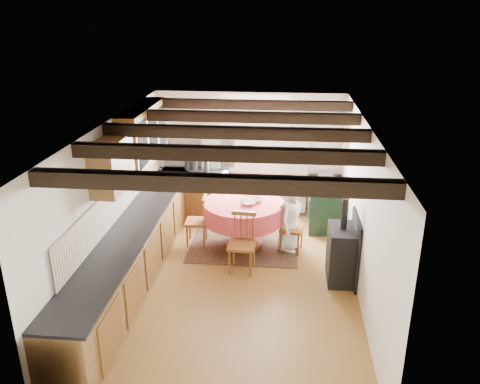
# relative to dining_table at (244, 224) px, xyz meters

# --- Properties ---
(floor) EXTENTS (3.60, 5.50, 0.00)m
(floor) POSITION_rel_dining_table_xyz_m (-0.02, -1.19, -0.41)
(floor) COLOR brown
(floor) RESTS_ON ground
(ceiling) EXTENTS (3.60, 5.50, 0.00)m
(ceiling) POSITION_rel_dining_table_xyz_m (-0.02, -1.19, 1.99)
(ceiling) COLOR white
(ceiling) RESTS_ON ground
(wall_back) EXTENTS (3.60, 0.00, 2.40)m
(wall_back) POSITION_rel_dining_table_xyz_m (-0.02, 1.56, 0.79)
(wall_back) COLOR silver
(wall_back) RESTS_ON ground
(wall_front) EXTENTS (3.60, 0.00, 2.40)m
(wall_front) POSITION_rel_dining_table_xyz_m (-0.02, -3.94, 0.79)
(wall_front) COLOR silver
(wall_front) RESTS_ON ground
(wall_left) EXTENTS (0.00, 5.50, 2.40)m
(wall_left) POSITION_rel_dining_table_xyz_m (-1.82, -1.19, 0.79)
(wall_left) COLOR silver
(wall_left) RESTS_ON ground
(wall_right) EXTENTS (0.00, 5.50, 2.40)m
(wall_right) POSITION_rel_dining_table_xyz_m (1.78, -1.19, 0.79)
(wall_right) COLOR silver
(wall_right) RESTS_ON ground
(beam_a) EXTENTS (3.60, 0.16, 0.16)m
(beam_a) POSITION_rel_dining_table_xyz_m (-0.02, -3.19, 1.90)
(beam_a) COLOR black
(beam_a) RESTS_ON ceiling
(beam_b) EXTENTS (3.60, 0.16, 0.16)m
(beam_b) POSITION_rel_dining_table_xyz_m (-0.02, -2.19, 1.90)
(beam_b) COLOR black
(beam_b) RESTS_ON ceiling
(beam_c) EXTENTS (3.60, 0.16, 0.16)m
(beam_c) POSITION_rel_dining_table_xyz_m (-0.02, -1.19, 1.90)
(beam_c) COLOR black
(beam_c) RESTS_ON ceiling
(beam_d) EXTENTS (3.60, 0.16, 0.16)m
(beam_d) POSITION_rel_dining_table_xyz_m (-0.02, -0.19, 1.90)
(beam_d) COLOR black
(beam_d) RESTS_ON ceiling
(beam_e) EXTENTS (3.60, 0.16, 0.16)m
(beam_e) POSITION_rel_dining_table_xyz_m (-0.02, 0.81, 1.90)
(beam_e) COLOR black
(beam_e) RESTS_ON ceiling
(splash_left) EXTENTS (0.02, 4.50, 0.55)m
(splash_left) POSITION_rel_dining_table_xyz_m (-1.80, -0.89, 0.79)
(splash_left) COLOR beige
(splash_left) RESTS_ON wall_left
(splash_back) EXTENTS (1.40, 0.02, 0.55)m
(splash_back) POSITION_rel_dining_table_xyz_m (-1.02, 1.54, 0.79)
(splash_back) COLOR beige
(splash_back) RESTS_ON wall_back
(base_cabinet_left) EXTENTS (0.60, 5.30, 0.88)m
(base_cabinet_left) POSITION_rel_dining_table_xyz_m (-1.52, -1.19, 0.03)
(base_cabinet_left) COLOR brown
(base_cabinet_left) RESTS_ON floor
(base_cabinet_back) EXTENTS (1.30, 0.60, 0.88)m
(base_cabinet_back) POSITION_rel_dining_table_xyz_m (-1.07, 1.26, 0.03)
(base_cabinet_back) COLOR brown
(base_cabinet_back) RESTS_ON floor
(worktop_left) EXTENTS (0.64, 5.30, 0.04)m
(worktop_left) POSITION_rel_dining_table_xyz_m (-1.50, -1.19, 0.49)
(worktop_left) COLOR black
(worktop_left) RESTS_ON base_cabinet_left
(worktop_back) EXTENTS (1.30, 0.64, 0.04)m
(worktop_back) POSITION_rel_dining_table_xyz_m (-1.07, 1.24, 0.49)
(worktop_back) COLOR black
(worktop_back) RESTS_ON base_cabinet_back
(wall_cabinet_glass) EXTENTS (0.34, 1.80, 0.90)m
(wall_cabinet_glass) POSITION_rel_dining_table_xyz_m (-1.65, 0.01, 1.54)
(wall_cabinet_glass) COLOR brown
(wall_cabinet_glass) RESTS_ON wall_left
(wall_cabinet_solid) EXTENTS (0.34, 0.90, 0.70)m
(wall_cabinet_solid) POSITION_rel_dining_table_xyz_m (-1.65, -1.49, 1.49)
(wall_cabinet_solid) COLOR brown
(wall_cabinet_solid) RESTS_ON wall_left
(window_frame) EXTENTS (1.34, 0.03, 1.54)m
(window_frame) POSITION_rel_dining_table_xyz_m (0.08, 1.54, 1.19)
(window_frame) COLOR white
(window_frame) RESTS_ON wall_back
(window_pane) EXTENTS (1.20, 0.01, 1.40)m
(window_pane) POSITION_rel_dining_table_xyz_m (0.08, 1.55, 1.19)
(window_pane) COLOR white
(window_pane) RESTS_ON wall_back
(curtain_left) EXTENTS (0.35, 0.10, 2.10)m
(curtain_left) POSITION_rel_dining_table_xyz_m (-0.77, 1.46, 0.69)
(curtain_left) COLOR #B7D4AC
(curtain_left) RESTS_ON wall_back
(curtain_right) EXTENTS (0.35, 0.10, 2.10)m
(curtain_right) POSITION_rel_dining_table_xyz_m (0.93, 1.46, 0.69)
(curtain_right) COLOR #B7D4AC
(curtain_right) RESTS_ON wall_back
(curtain_rod) EXTENTS (2.00, 0.03, 0.03)m
(curtain_rod) POSITION_rel_dining_table_xyz_m (0.08, 1.46, 1.79)
(curtain_rod) COLOR black
(curtain_rod) RESTS_ON wall_back
(wall_picture) EXTENTS (0.04, 0.50, 0.60)m
(wall_picture) POSITION_rel_dining_table_xyz_m (1.75, 1.11, 1.29)
(wall_picture) COLOR gold
(wall_picture) RESTS_ON wall_right
(wall_plate) EXTENTS (0.30, 0.02, 0.30)m
(wall_plate) POSITION_rel_dining_table_xyz_m (1.03, 1.53, 1.29)
(wall_plate) COLOR silver
(wall_plate) RESTS_ON wall_back
(rug) EXTENTS (1.85, 1.44, 0.01)m
(rug) POSITION_rel_dining_table_xyz_m (0.00, 0.00, -0.40)
(rug) COLOR black
(rug) RESTS_ON floor
(dining_table) EXTENTS (1.36, 1.36, 0.82)m
(dining_table) POSITION_rel_dining_table_xyz_m (0.00, 0.00, 0.00)
(dining_table) COLOR #E4523B
(dining_table) RESTS_ON floor
(chair_near) EXTENTS (0.45, 0.47, 0.95)m
(chair_near) POSITION_rel_dining_table_xyz_m (0.05, -0.84, 0.07)
(chair_near) COLOR brown
(chair_near) RESTS_ON floor
(chair_left) EXTENTS (0.41, 0.40, 0.89)m
(chair_left) POSITION_rel_dining_table_xyz_m (-0.83, 0.03, 0.03)
(chair_left) COLOR brown
(chair_left) RESTS_ON floor
(chair_right) EXTENTS (0.47, 0.46, 0.89)m
(chair_right) POSITION_rel_dining_table_xyz_m (0.82, -0.10, 0.04)
(chair_right) COLOR brown
(chair_right) RESTS_ON floor
(aga_range) EXTENTS (0.63, 0.97, 0.90)m
(aga_range) POSITION_rel_dining_table_xyz_m (1.45, 0.97, 0.04)
(aga_range) COLOR black
(aga_range) RESTS_ON floor
(cast_iron_stove) EXTENTS (0.40, 0.66, 1.32)m
(cast_iron_stove) POSITION_rel_dining_table_xyz_m (1.56, -0.95, 0.25)
(cast_iron_stove) COLOR black
(cast_iron_stove) RESTS_ON floor
(child_far) EXTENTS (0.43, 0.31, 1.11)m
(child_far) POSITION_rel_dining_table_xyz_m (0.09, 0.60, 0.14)
(child_far) COLOR #2A3643
(child_far) RESTS_ON floor
(child_right) EXTENTS (0.56, 0.70, 1.23)m
(child_right) POSITION_rel_dining_table_xyz_m (0.77, -0.04, 0.21)
(child_right) COLOR white
(child_right) RESTS_ON floor
(bowl_a) EXTENTS (0.29, 0.29, 0.06)m
(bowl_a) POSITION_rel_dining_table_xyz_m (0.08, -0.10, 0.44)
(bowl_a) COLOR silver
(bowl_a) RESTS_ON dining_table
(bowl_b) EXTENTS (0.23, 0.23, 0.06)m
(bowl_b) POSITION_rel_dining_table_xyz_m (0.22, 0.03, 0.44)
(bowl_b) COLOR silver
(bowl_b) RESTS_ON dining_table
(cup) EXTENTS (0.12, 0.12, 0.08)m
(cup) POSITION_rel_dining_table_xyz_m (-0.01, -0.11, 0.45)
(cup) COLOR silver
(cup) RESTS_ON dining_table
(canister_tall) EXTENTS (0.12, 0.12, 0.21)m
(canister_tall) POSITION_rel_dining_table_xyz_m (-1.21, 1.32, 0.62)
(canister_tall) COLOR #262628
(canister_tall) RESTS_ON worktop_back
(canister_wide) EXTENTS (0.17, 0.17, 0.19)m
(canister_wide) POSITION_rel_dining_table_xyz_m (-1.10, 1.33, 0.60)
(canister_wide) COLOR #262628
(canister_wide) RESTS_ON worktop_back
(canister_slim) EXTENTS (0.09, 0.09, 0.25)m
(canister_slim) POSITION_rel_dining_table_xyz_m (-0.82, 1.19, 0.63)
(canister_slim) COLOR #262628
(canister_slim) RESTS_ON worktop_back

